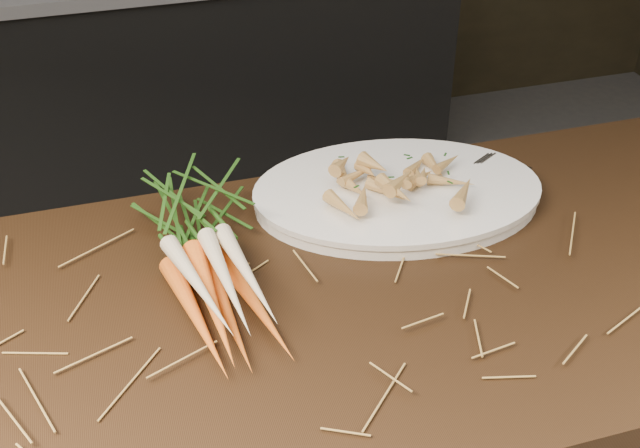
# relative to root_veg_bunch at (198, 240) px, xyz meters

# --- Properties ---
(back_counter) EXTENTS (1.82, 0.62, 0.84)m
(back_counter) POSITION_rel_root_veg_bunch_xyz_m (0.24, 1.75, -0.52)
(back_counter) COLOR black
(back_counter) RESTS_ON ground
(straw_bedding) EXTENTS (1.40, 0.60, 0.02)m
(straw_bedding) POSITION_rel_root_veg_bunch_xyz_m (-0.06, -0.13, -0.03)
(straw_bedding) COLOR olive
(straw_bedding) RESTS_ON main_counter
(root_veg_bunch) EXTENTS (0.19, 0.49, 0.09)m
(root_veg_bunch) POSITION_rel_root_veg_bunch_xyz_m (0.00, 0.00, 0.00)
(root_veg_bunch) COLOR #E45B1B
(root_veg_bunch) RESTS_ON main_counter
(serving_platter) EXTENTS (0.54, 0.40, 0.03)m
(serving_platter) POSITION_rel_root_veg_bunch_xyz_m (0.35, 0.07, -0.03)
(serving_platter) COLOR white
(serving_platter) RESTS_ON main_counter
(roasted_veg_heap) EXTENTS (0.26, 0.21, 0.05)m
(roasted_veg_heap) POSITION_rel_root_veg_bunch_xyz_m (0.35, 0.07, 0.01)
(roasted_veg_heap) COLOR #BA7B3F
(roasted_veg_heap) RESTS_ON serving_platter
(serving_fork) EXTENTS (0.17, 0.11, 0.00)m
(serving_fork) POSITION_rel_root_veg_bunch_xyz_m (0.52, 0.02, -0.02)
(serving_fork) COLOR silver
(serving_fork) RESTS_ON serving_platter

